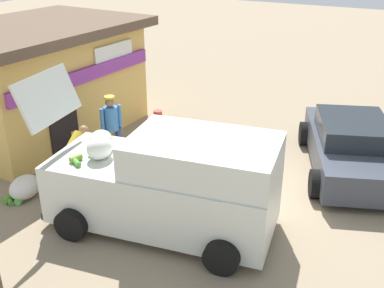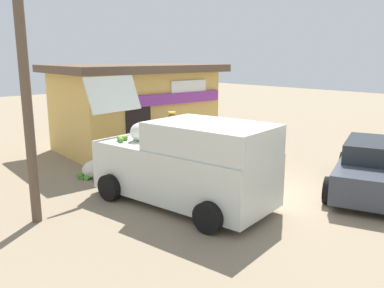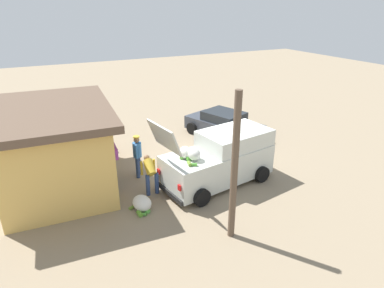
{
  "view_description": "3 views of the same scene",
  "coord_description": "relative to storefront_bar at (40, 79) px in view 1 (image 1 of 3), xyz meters",
  "views": [
    {
      "loc": [
        -8.23,
        -3.07,
        5.27
      ],
      "look_at": [
        -0.4,
        1.08,
        1.16
      ],
      "focal_mm": 42.54,
      "sensor_mm": 36.0,
      "label": 1
    },
    {
      "loc": [
        -7.78,
        -5.81,
        3.4
      ],
      "look_at": [
        -0.68,
        1.9,
        1.09
      ],
      "focal_mm": 37.58,
      "sensor_mm": 36.0,
      "label": 2
    },
    {
      "loc": [
        -11.53,
        6.78,
        6.41
      ],
      "look_at": [
        -0.26,
        1.26,
        1.07
      ],
      "focal_mm": 30.67,
      "sensor_mm": 36.0,
      "label": 3
    }
  ],
  "objects": [
    {
      "name": "parked_sedan",
      "position": [
        1.65,
        -8.23,
        -0.95
      ],
      "size": [
        4.42,
        3.16,
        1.33
      ],
      "color": "#383D47",
      "rests_on": "ground_plane"
    },
    {
      "name": "storefront_bar",
      "position": [
        0.0,
        0.0,
        0.0
      ],
      "size": [
        6.01,
        4.47,
        3.09
      ],
      "color": "#E0B259",
      "rests_on": "ground_plane"
    },
    {
      "name": "ground_plane",
      "position": [
        -0.61,
        -6.42,
        -1.58
      ],
      "size": [
        60.0,
        60.0,
        0.0
      ],
      "primitive_type": "plane",
      "color": "gray"
    },
    {
      "name": "vendor_standing",
      "position": [
        -0.61,
        -2.88,
        -0.59
      ],
      "size": [
        0.52,
        0.45,
        1.72
      ],
      "color": "navy",
      "rests_on": "ground_plane"
    },
    {
      "name": "unloaded_banana_pile",
      "position": [
        -2.99,
        -2.24,
        -1.35
      ],
      "size": [
        0.9,
        0.8,
        0.5
      ],
      "color": "silver",
      "rests_on": "ground_plane"
    },
    {
      "name": "delivery_van",
      "position": [
        -2.44,
        -5.62,
        -0.6
      ],
      "size": [
        2.67,
        4.87,
        2.88
      ],
      "color": "silver",
      "rests_on": "ground_plane"
    },
    {
      "name": "customer_bending",
      "position": [
        -1.99,
        -2.91,
        -0.75
      ],
      "size": [
        0.75,
        0.57,
        1.35
      ],
      "color": "navy",
      "rests_on": "ground_plane"
    },
    {
      "name": "paint_bucket",
      "position": [
        2.19,
        -2.46,
        -1.41
      ],
      "size": [
        0.27,
        0.27,
        0.34
      ],
      "primitive_type": "cylinder",
      "color": "#BF3F33",
      "rests_on": "ground_plane"
    }
  ]
}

